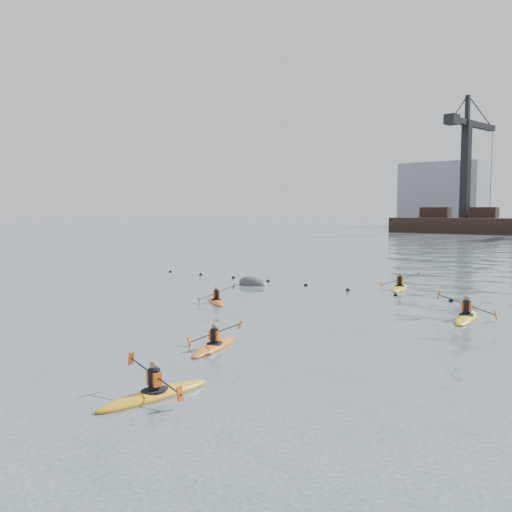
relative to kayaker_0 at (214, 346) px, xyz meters
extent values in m
sphere|color=black|center=(-17.74, 14.63, -0.06)|extent=(0.24, 0.24, 0.24)
sphere|color=black|center=(-14.74, 14.79, -0.06)|extent=(0.24, 0.24, 0.24)
sphere|color=black|center=(-11.74, 14.88, -0.06)|extent=(0.24, 0.24, 0.24)
sphere|color=black|center=(-8.74, 14.85, -0.06)|extent=(0.24, 0.24, 0.24)
sphere|color=black|center=(-5.74, 14.72, -0.06)|extent=(0.24, 0.24, 0.24)
sphere|color=black|center=(-2.74, 14.54, -0.06)|extent=(0.24, 0.24, 0.24)
sphere|color=black|center=(0.26, 14.41, -0.06)|extent=(0.24, 0.24, 0.24)
sphere|color=black|center=(3.26, 14.39, -0.06)|extent=(0.24, 0.24, 0.24)
cube|color=black|center=(-28.74, 102.13, 4.11)|extent=(6.00, 3.00, 2.20)
cube|color=black|center=(-18.74, 102.13, 4.11)|extent=(5.00, 3.00, 2.20)
cube|color=black|center=(-22.74, 102.13, 13.01)|extent=(1.85, 1.85, 20.00)
cube|color=black|center=(-22.27, 104.79, 22.41)|extent=(4.31, 17.93, 1.20)
cube|color=black|center=(-23.83, 95.93, 22.41)|extent=(2.62, 2.94, 2.00)
cube|color=black|center=(-22.74, 102.13, 25.51)|extent=(0.93, 0.93, 5.00)
cube|color=gray|center=(-40.74, 142.13, 8.91)|extent=(22.00, 14.00, 18.00)
ellipsoid|color=orange|center=(0.00, 0.00, -0.05)|extent=(1.39, 3.07, 0.30)
cylinder|color=black|center=(0.00, 0.00, 0.07)|extent=(0.70, 0.70, 0.06)
cylinder|color=black|center=(0.00, 0.00, 0.33)|extent=(0.28, 0.28, 0.49)
cube|color=#E1590C|center=(0.00, 0.00, 0.35)|extent=(0.38, 0.29, 0.32)
sphere|color=#8C6651|center=(0.00, 0.00, 0.66)|extent=(0.20, 0.20, 0.20)
cylinder|color=black|center=(0.00, 0.00, 0.43)|extent=(1.86, 0.55, 0.83)
cube|color=#D85914|center=(-0.93, -0.26, 0.05)|extent=(0.20, 0.17, 0.31)
cube|color=#D85914|center=(0.93, 0.26, 0.80)|extent=(0.20, 0.17, 0.31)
ellipsoid|color=orange|center=(2.07, -4.51, -0.05)|extent=(1.06, 3.35, 0.33)
cylinder|color=black|center=(2.07, -4.51, 0.08)|extent=(0.69, 0.69, 0.06)
cylinder|color=black|center=(2.07, -4.51, 0.37)|extent=(0.31, 0.31, 0.54)
cube|color=#E1590C|center=(2.07, -4.51, 0.39)|extent=(0.40, 0.27, 0.35)
sphere|color=#8C6651|center=(2.07, -4.51, 0.73)|extent=(0.22, 0.22, 0.22)
cylinder|color=black|center=(2.07, -4.51, 0.47)|extent=(2.21, 0.31, 0.52)
cube|color=#D85914|center=(1.03, -4.38, 0.70)|extent=(0.14, 0.16, 0.35)
cube|color=#D85914|center=(3.11, -4.64, 0.25)|extent=(0.14, 0.16, 0.35)
ellipsoid|color=orange|center=(-6.08, 6.85, -0.06)|extent=(2.63, 2.17, 0.29)
cylinder|color=black|center=(-6.08, 6.85, 0.06)|extent=(0.75, 0.75, 0.05)
cylinder|color=black|center=(-6.08, 6.85, 0.31)|extent=(0.27, 0.27, 0.46)
cube|color=#E1590C|center=(-6.08, 6.85, 0.33)|extent=(0.35, 0.37, 0.30)
sphere|color=#8C6651|center=(-6.08, 6.85, 0.62)|extent=(0.19, 0.19, 0.19)
cylinder|color=black|center=(-6.08, 6.85, 0.40)|extent=(1.14, 1.51, 0.69)
cube|color=#D85914|center=(-6.63, 6.12, 0.09)|extent=(0.19, 0.19, 0.30)
cube|color=#D85914|center=(-5.54, 7.58, 0.70)|extent=(0.19, 0.19, 0.30)
ellipsoid|color=yellow|center=(5.23, 10.33, -0.05)|extent=(1.27, 3.70, 0.36)
cylinder|color=black|center=(5.23, 10.33, 0.10)|extent=(0.78, 0.78, 0.07)
cylinder|color=black|center=(5.23, 10.33, 0.42)|extent=(0.34, 0.34, 0.59)
cube|color=#E1590C|center=(5.23, 10.33, 0.44)|extent=(0.44, 0.31, 0.39)
sphere|color=#8C6651|center=(5.23, 10.33, 0.82)|extent=(0.24, 0.24, 0.24)
cylinder|color=black|center=(5.23, 10.33, 0.53)|extent=(2.38, 0.41, 0.75)
cube|color=#D85914|center=(4.09, 10.15, 0.86)|extent=(0.19, 0.18, 0.39)
cube|color=#D85914|center=(6.38, 10.50, 0.20)|extent=(0.19, 0.18, 0.39)
ellipsoid|color=yellow|center=(-0.61, 17.02, -0.05)|extent=(1.50, 3.47, 0.34)
cylinder|color=black|center=(-0.61, 17.02, 0.09)|extent=(0.78, 0.78, 0.06)
cylinder|color=black|center=(-0.61, 17.02, 0.39)|extent=(0.32, 0.32, 0.55)
cube|color=#E1590C|center=(-0.61, 17.02, 0.41)|extent=(0.43, 0.32, 0.36)
sphere|color=#8C6651|center=(-0.61, 17.02, 0.76)|extent=(0.22, 0.22, 0.22)
cylinder|color=black|center=(-0.61, 17.02, 0.49)|extent=(2.16, 0.58, 0.84)
cube|color=#D85914|center=(-1.66, 16.75, 0.12)|extent=(0.21, 0.19, 0.36)
cube|color=#D85914|center=(0.44, 17.29, 0.86)|extent=(0.21, 0.19, 0.36)
ellipsoid|color=#3B3E40|center=(-8.58, 13.12, -0.09)|extent=(2.38, 1.66, 1.39)
camera|label=1|loc=(12.17, -13.38, 4.58)|focal=38.00mm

